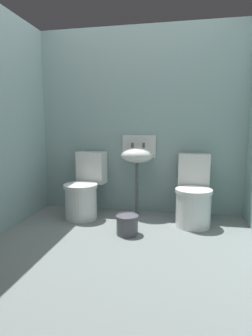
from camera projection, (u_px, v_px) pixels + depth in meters
name	position (u px, v px, depth m)	size (l,w,h in m)	color
ground_plane	(120.00, 254.00, 2.51)	(2.98, 2.75, 0.08)	slate
wall_back	(140.00, 122.00, 3.52)	(2.98, 0.10, 2.31)	#89A7A5
toilet_left	(84.00, 191.00, 3.37)	(0.46, 0.64, 0.78)	silver
toilet_right	(193.00, 196.00, 3.13)	(0.41, 0.60, 0.78)	silver
sink	(137.00, 155.00, 3.37)	(0.42, 0.35, 0.99)	#4E4E55
bucket	(127.00, 224.00, 2.83)	(0.24, 0.24, 0.21)	#4E4E55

